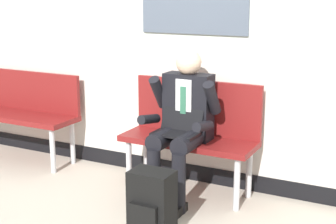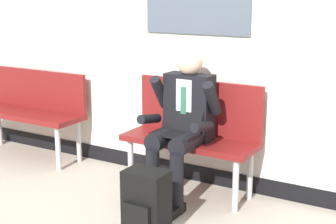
{
  "view_description": "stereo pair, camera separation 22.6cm",
  "coord_description": "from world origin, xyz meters",
  "px_view_note": "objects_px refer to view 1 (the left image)",
  "views": [
    {
      "loc": [
        1.89,
        -3.36,
        1.71
      ],
      "look_at": [
        0.09,
        0.13,
        0.75
      ],
      "focal_mm": 53.76,
      "sensor_mm": 36.0,
      "label": 1
    },
    {
      "loc": [
        2.09,
        -3.25,
        1.71
      ],
      "look_at": [
        0.09,
        0.13,
        0.75
      ],
      "focal_mm": 53.76,
      "sensor_mm": 36.0,
      "label": 2
    }
  ],
  "objects_px": {
    "bench_empty": "(21,107)",
    "backpack": "(151,206)",
    "person_seated": "(182,122)",
    "bench_with_person": "(192,129)"
  },
  "relations": [
    {
      "from": "bench_empty",
      "to": "backpack",
      "type": "bearing_deg",
      "value": -24.56
    },
    {
      "from": "person_seated",
      "to": "bench_with_person",
      "type": "bearing_deg",
      "value": 90.0
    },
    {
      "from": "backpack",
      "to": "bench_with_person",
      "type": "bearing_deg",
      "value": 97.85
    },
    {
      "from": "bench_with_person",
      "to": "person_seated",
      "type": "bearing_deg",
      "value": -90.0
    },
    {
      "from": "bench_with_person",
      "to": "person_seated",
      "type": "relative_size",
      "value": 0.93
    },
    {
      "from": "bench_with_person",
      "to": "bench_empty",
      "type": "xyz_separation_m",
      "value": [
        -1.93,
        -0.01,
        -0.02
      ]
    },
    {
      "from": "bench_with_person",
      "to": "backpack",
      "type": "bearing_deg",
      "value": -82.15
    },
    {
      "from": "bench_with_person",
      "to": "person_seated",
      "type": "height_order",
      "value": "person_seated"
    },
    {
      "from": "person_seated",
      "to": "backpack",
      "type": "height_order",
      "value": "person_seated"
    },
    {
      "from": "person_seated",
      "to": "backpack",
      "type": "distance_m",
      "value": 0.86
    }
  ]
}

